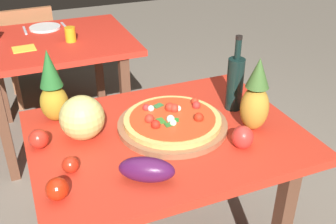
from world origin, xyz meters
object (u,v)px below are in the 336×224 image
Objects in this scene: melon at (82,118)px; tomato_by_bottle at (57,189)px; napkin_folded at (24,49)px; background_table at (53,54)px; pineapple_right at (52,90)px; dinner_plate at (45,28)px; display_table at (166,153)px; pineapple_left at (256,98)px; tomato_beside_pepper at (39,139)px; drinking_glass_juice at (70,34)px; fork_utensil at (25,30)px; dining_chair at (30,50)px; eggplant at (147,170)px; wine_bottle at (235,82)px; pizza_board at (172,125)px; pizza at (172,119)px; bell_pepper at (243,137)px; tomato_at_corner at (70,165)px.

melon reaches higher than tomato_by_bottle.
tomato_by_bottle is at bearing -90.63° from napkin_folded.
pineapple_right is at bearing -96.52° from background_table.
melon is 1.53m from dinner_plate.
pineapple_left is (0.36, -0.11, 0.25)m from display_table.
tomato_beside_pepper is at bearing 93.65° from tomato_by_bottle.
drinking_glass_juice is at bearing 97.15° from display_table.
pineapple_right reaches higher than napkin_folded.
pineapple_right is at bearing -103.85° from drinking_glass_juice.
fork_utensil reaches higher than background_table.
pineapple_right is (-0.12, -1.09, 0.25)m from background_table.
dining_chair is 2.33m from eggplant.
pineapple_left is (-0.01, -0.19, 0.01)m from wine_bottle.
dining_chair is 0.51m from fork_utensil.
dinner_plate is at bearing 84.02° from tomato_by_bottle.
background_table is at bearing 113.29° from pineapple_left.
dinner_plate is at bearing 81.98° from tomato_beside_pepper.
dining_chair reaches higher than pizza_board.
drinking_glass_juice is (0.32, 1.52, 0.01)m from tomato_by_bottle.
fork_utensil is at bearing 106.27° from pizza_board.
pizza is 0.36m from eggplant.
pizza is at bearing 156.47° from pineapple_left.
fork_utensil is at bearing 180.00° from dinner_plate.
pizza is 1.27m from drinking_glass_juice.
dining_chair is 6.07× the size of napkin_folded.
fork_utensil is (-0.80, 1.55, -0.13)m from wine_bottle.
bell_pepper is (0.24, -0.21, 0.15)m from display_table.
background_table is 1.26× the size of dining_chair.
dinner_plate reaches higher than background_table.
pineapple_right is 1.79× the size of melon.
display_table is 1.32× the size of dining_chair.
background_table is (-0.28, 1.37, 0.00)m from display_table.
tomato_beside_pepper is 0.56× the size of napkin_folded.
pizza is 0.48m from tomato_at_corner.
dining_chair and tomato_by_bottle have the same top height.
tomato_beside_pepper reaches higher than napkin_folded.
eggplant is (-0.55, -0.34, -0.09)m from wine_bottle.
pineapple_right reaches higher than display_table.
pineapple_right reaches higher than tomato_by_bottle.
wine_bottle is (0.33, 0.05, 0.09)m from pizza.
pizza is at bearing -80.79° from drinking_glass_juice.
wine_bottle is at bearing 66.01° from bell_pepper.
tomato_by_bottle is at bearing -153.64° from display_table.
dinner_plate is at bearing 99.97° from display_table.
wine_bottle is 0.69m from melon.
fork_utensil is at bearing 117.20° from wine_bottle.
melon is 1.02× the size of fork_utensil.
eggplant is 2.07× the size of drinking_glass_juice.
bell_pepper is (0.52, -1.58, 0.15)m from background_table.
eggplant is at bearing -67.32° from pineapple_right.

